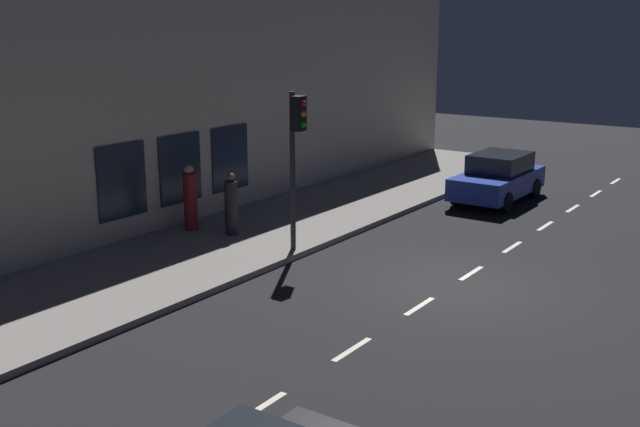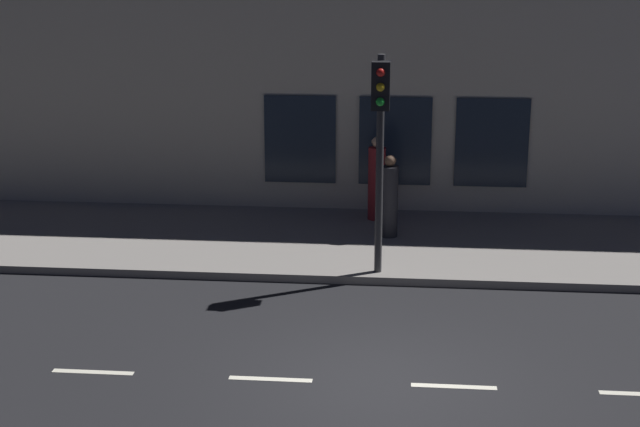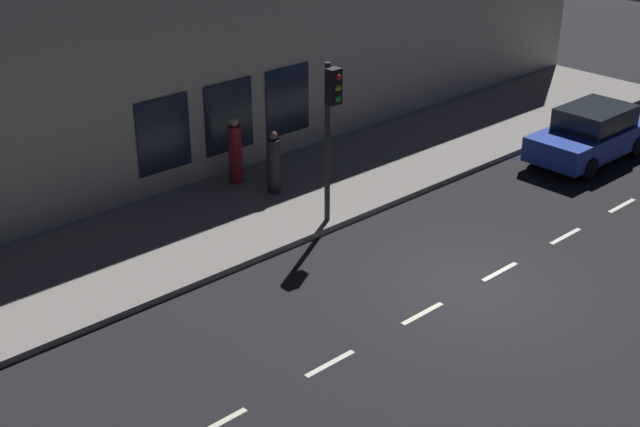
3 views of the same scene
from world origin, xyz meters
TOP-DOWN VIEW (x-y plane):
  - ground_plane at (0.00, 0.00)m, footprint 60.00×60.00m
  - sidewalk at (6.25, 0.00)m, footprint 4.50×32.00m
  - building_facade at (8.80, 0.00)m, footprint 0.65×32.00m
  - lane_centre_line at (0.00, -1.00)m, footprint 0.12×27.20m
  - traffic_light at (4.22, 0.22)m, footprint 0.48×0.32m
  - parked_car_0 at (2.39, -8.40)m, footprint 1.89×4.12m
  - pedestrian_0 at (7.76, 0.37)m, footprint 0.52×0.52m
  - pedestrian_1 at (6.53, 0.07)m, footprint 0.50×0.50m

SIDE VIEW (x-z plane):
  - ground_plane at x=0.00m, z-range 0.00..0.00m
  - lane_centre_line at x=0.00m, z-range 0.00..0.01m
  - sidewalk at x=6.25m, z-range 0.00..0.15m
  - parked_car_0 at x=2.39m, z-range 0.00..1.58m
  - pedestrian_1 at x=6.53m, z-range 0.09..1.79m
  - pedestrian_0 at x=7.76m, z-range 0.08..1.90m
  - traffic_light at x=4.22m, z-range 0.92..4.89m
  - building_facade at x=8.80m, z-range -0.01..7.23m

